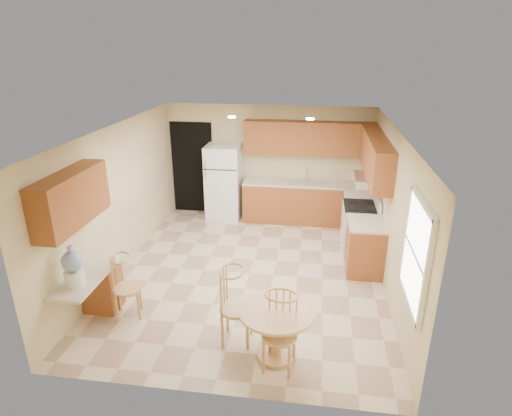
# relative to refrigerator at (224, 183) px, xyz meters

# --- Properties ---
(floor) EXTENTS (5.50, 5.50, 0.00)m
(floor) POSITION_rel_refrigerator_xyz_m (0.95, -2.40, -0.84)
(floor) COLOR beige
(floor) RESTS_ON ground
(ceiling) EXTENTS (4.50, 5.50, 0.02)m
(ceiling) POSITION_rel_refrigerator_xyz_m (0.95, -2.40, 1.66)
(ceiling) COLOR white
(ceiling) RESTS_ON wall_back
(wall_back) EXTENTS (4.50, 0.02, 2.50)m
(wall_back) POSITION_rel_refrigerator_xyz_m (0.95, 0.35, 0.41)
(wall_back) COLOR beige
(wall_back) RESTS_ON floor
(wall_front) EXTENTS (4.50, 0.02, 2.50)m
(wall_front) POSITION_rel_refrigerator_xyz_m (0.95, -5.15, 0.41)
(wall_front) COLOR beige
(wall_front) RESTS_ON floor
(wall_left) EXTENTS (0.02, 5.50, 2.50)m
(wall_left) POSITION_rel_refrigerator_xyz_m (-1.30, -2.40, 0.41)
(wall_left) COLOR beige
(wall_left) RESTS_ON floor
(wall_right) EXTENTS (0.02, 5.50, 2.50)m
(wall_right) POSITION_rel_refrigerator_xyz_m (3.20, -2.40, 0.41)
(wall_right) COLOR beige
(wall_right) RESTS_ON floor
(doorway) EXTENTS (0.90, 0.02, 2.10)m
(doorway) POSITION_rel_refrigerator_xyz_m (-0.80, 0.34, 0.21)
(doorway) COLOR black
(doorway) RESTS_ON floor
(base_cab_back) EXTENTS (2.75, 0.60, 0.87)m
(base_cab_back) POSITION_rel_refrigerator_xyz_m (1.83, 0.05, -0.40)
(base_cab_back) COLOR #A05628
(base_cab_back) RESTS_ON floor
(counter_back) EXTENTS (2.75, 0.63, 0.04)m
(counter_back) POSITION_rel_refrigerator_xyz_m (1.83, 0.05, 0.05)
(counter_back) COLOR beige
(counter_back) RESTS_ON base_cab_back
(base_cab_right_a) EXTENTS (0.60, 0.59, 0.87)m
(base_cab_right_a) POSITION_rel_refrigerator_xyz_m (2.90, -0.54, -0.40)
(base_cab_right_a) COLOR #A05628
(base_cab_right_a) RESTS_ON floor
(counter_right_a) EXTENTS (0.63, 0.59, 0.04)m
(counter_right_a) POSITION_rel_refrigerator_xyz_m (2.90, -0.54, 0.05)
(counter_right_a) COLOR beige
(counter_right_a) RESTS_ON base_cab_right_a
(base_cab_right_b) EXTENTS (0.60, 0.80, 0.87)m
(base_cab_right_b) POSITION_rel_refrigerator_xyz_m (2.90, -2.00, -0.40)
(base_cab_right_b) COLOR #A05628
(base_cab_right_b) RESTS_ON floor
(counter_right_b) EXTENTS (0.63, 0.80, 0.04)m
(counter_right_b) POSITION_rel_refrigerator_xyz_m (2.90, -2.00, 0.05)
(counter_right_b) COLOR beige
(counter_right_b) RESTS_ON base_cab_right_b
(upper_cab_back) EXTENTS (2.75, 0.33, 0.70)m
(upper_cab_back) POSITION_rel_refrigerator_xyz_m (1.83, 0.19, 1.01)
(upper_cab_back) COLOR #A05628
(upper_cab_back) RESTS_ON wall_back
(upper_cab_right) EXTENTS (0.33, 2.42, 0.70)m
(upper_cab_right) POSITION_rel_refrigerator_xyz_m (3.04, -1.19, 1.01)
(upper_cab_right) COLOR #A05628
(upper_cab_right) RESTS_ON wall_right
(upper_cab_left) EXTENTS (0.33, 1.40, 0.70)m
(upper_cab_left) POSITION_rel_refrigerator_xyz_m (-1.13, -4.00, 1.01)
(upper_cab_left) COLOR #A05628
(upper_cab_left) RESTS_ON wall_left
(sink) EXTENTS (0.78, 0.44, 0.01)m
(sink) POSITION_rel_refrigerator_xyz_m (1.80, 0.05, 0.07)
(sink) COLOR silver
(sink) RESTS_ON counter_back
(range_hood) EXTENTS (0.50, 0.76, 0.14)m
(range_hood) POSITION_rel_refrigerator_xyz_m (2.95, -1.22, 0.58)
(range_hood) COLOR silver
(range_hood) RESTS_ON upper_cab_right
(desk_pedestal) EXTENTS (0.48, 0.42, 0.72)m
(desk_pedestal) POSITION_rel_refrigerator_xyz_m (-1.05, -3.72, -0.48)
(desk_pedestal) COLOR #A05628
(desk_pedestal) RESTS_ON floor
(desk_top) EXTENTS (0.50, 1.20, 0.04)m
(desk_top) POSITION_rel_refrigerator_xyz_m (-1.05, -4.10, -0.09)
(desk_top) COLOR beige
(desk_top) RESTS_ON desk_pedestal
(window) EXTENTS (0.06, 1.12, 1.30)m
(window) POSITION_rel_refrigerator_xyz_m (3.18, -4.25, 0.66)
(window) COLOR white
(window) RESTS_ON wall_right
(can_light_a) EXTENTS (0.14, 0.14, 0.02)m
(can_light_a) POSITION_rel_refrigerator_xyz_m (0.45, -1.20, 1.65)
(can_light_a) COLOR white
(can_light_a) RESTS_ON ceiling
(can_light_b) EXTENTS (0.14, 0.14, 0.02)m
(can_light_b) POSITION_rel_refrigerator_xyz_m (1.85, -1.20, 1.65)
(can_light_b) COLOR white
(can_light_b) RESTS_ON ceiling
(refrigerator) EXTENTS (0.74, 0.72, 1.68)m
(refrigerator) POSITION_rel_refrigerator_xyz_m (0.00, 0.00, 0.00)
(refrigerator) COLOR white
(refrigerator) RESTS_ON floor
(stove) EXTENTS (0.65, 0.76, 1.09)m
(stove) POSITION_rel_refrigerator_xyz_m (2.88, -1.22, -0.37)
(stove) COLOR white
(stove) RESTS_ON floor
(dining_table) EXTENTS (0.95, 0.95, 0.71)m
(dining_table) POSITION_rel_refrigerator_xyz_m (1.61, -4.42, -0.38)
(dining_table) COLOR tan
(dining_table) RESTS_ON floor
(chair_table_a) EXTENTS (0.47, 0.60, 1.05)m
(chair_table_a) POSITION_rel_refrigerator_xyz_m (1.06, -4.27, -0.20)
(chair_table_a) COLOR tan
(chair_table_a) RESTS_ON floor
(chair_table_b) EXTENTS (0.44, 0.44, 0.99)m
(chair_table_b) POSITION_rel_refrigerator_xyz_m (1.66, -4.69, -0.23)
(chair_table_b) COLOR tan
(chair_table_b) RESTS_ON floor
(chair_desk) EXTENTS (0.42, 0.54, 0.95)m
(chair_desk) POSITION_rel_refrigerator_xyz_m (-0.60, -3.94, -0.26)
(chair_desk) COLOR tan
(chair_desk) RESTS_ON floor
(water_crock) EXTENTS (0.27, 0.27, 0.57)m
(water_crock) POSITION_rel_refrigerator_xyz_m (-1.05, -4.34, 0.19)
(water_crock) COLOR white
(water_crock) RESTS_ON desk_top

